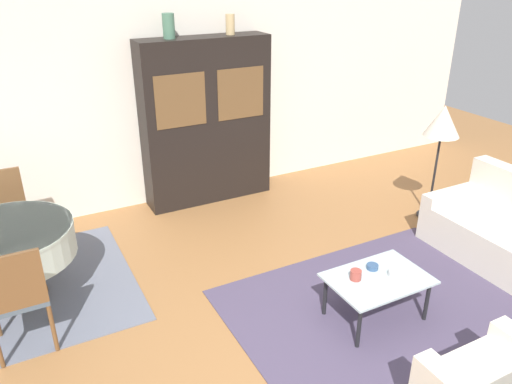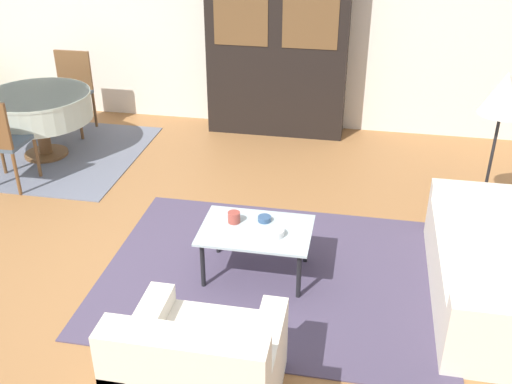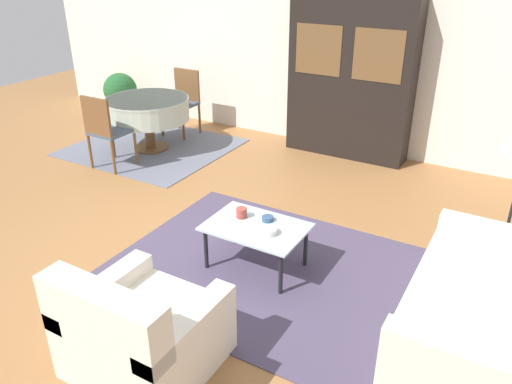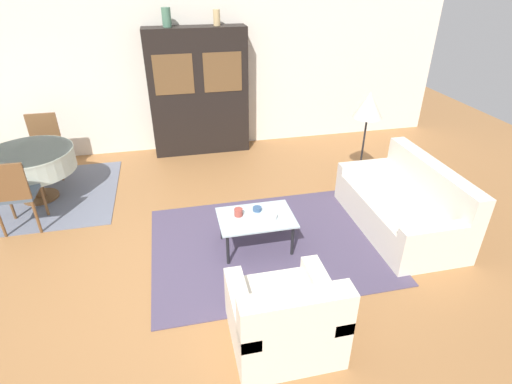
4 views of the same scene
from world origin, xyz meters
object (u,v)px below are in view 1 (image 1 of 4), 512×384
at_px(cup, 356,275).
at_px(bowl_small, 372,267).
at_px(coffee_table, 378,282).
at_px(dining_chair_near, 16,294).
at_px(display_cabinet, 206,122).
at_px(bowl, 397,274).
at_px(dining_table, 9,244).
at_px(floor_lamp, 443,125).
at_px(vase_tall, 169,26).
at_px(vase_short, 230,24).
at_px(dining_chair_far, 4,211).

xyz_separation_m(cup, bowl_small, (0.23, 0.06, -0.02)).
bearing_deg(coffee_table, dining_chair_near, 160.41).
bearing_deg(coffee_table, display_cabinet, 96.01).
bearing_deg(bowl, dining_table, 147.79).
xyz_separation_m(dining_table, floor_lamp, (4.65, -0.56, 0.60)).
height_order(coffee_table, bowl, bowl).
bearing_deg(vase_tall, dining_table, -148.86).
xyz_separation_m(bowl, vase_short, (-0.11, 3.07, 1.76)).
relative_size(floor_lamp, bowl, 9.57).
bearing_deg(bowl_small, vase_tall, 104.94).
height_order(coffee_table, dining_table, dining_table).
height_order(display_cabinet, vase_tall, vase_tall).
relative_size(dining_table, bowl_small, 11.15).
bearing_deg(bowl_small, floor_lamp, 30.68).
height_order(coffee_table, dining_chair_far, dining_chair_far).
xyz_separation_m(dining_chair_far, floor_lamp, (4.65, -1.36, 0.63)).
xyz_separation_m(bowl_small, vase_tall, (-0.77, 2.88, 1.78)).
bearing_deg(display_cabinet, cup, -87.51).
xyz_separation_m(floor_lamp, vase_short, (-1.84, 1.79, 1.02)).
bearing_deg(bowl, cup, 159.17).
bearing_deg(display_cabinet, vase_short, 0.15).
bearing_deg(dining_chair_far, coffee_table, 137.03).
relative_size(coffee_table, vase_short, 3.64).
xyz_separation_m(coffee_table, vase_tall, (-0.73, 3.01, 1.85)).
height_order(dining_table, vase_short, vase_short).
bearing_deg(vase_tall, dining_chair_near, -135.16).
relative_size(dining_chair_near, dining_chair_far, 1.00).
distance_m(bowl, bowl_small, 0.22).
height_order(coffee_table, cup, cup).
distance_m(dining_table, cup, 3.09).
bearing_deg(coffee_table, bowl_small, 71.81).
distance_m(bowl_small, vase_tall, 3.48).
relative_size(dining_chair_near, bowl_small, 9.25).
xyz_separation_m(floor_lamp, cup, (-2.07, -1.15, -0.72)).
distance_m(bowl, vase_short, 3.54).
bearing_deg(vase_short, floor_lamp, -44.28).
relative_size(coffee_table, floor_lamp, 0.61).
relative_size(display_cabinet, vase_short, 8.84).
xyz_separation_m(dining_chair_far, vase_short, (2.81, 0.44, 1.66)).
xyz_separation_m(dining_chair_far, bowl_small, (2.81, -2.45, -0.11)).
xyz_separation_m(display_cabinet, floor_lamp, (2.20, -1.79, 0.14)).
bearing_deg(coffee_table, vase_tall, 103.55).
height_order(display_cabinet, dining_chair_near, display_cabinet).
xyz_separation_m(dining_table, cup, (2.58, -1.71, -0.12)).
height_order(coffee_table, display_cabinet, display_cabinet).
xyz_separation_m(dining_chair_near, vase_short, (2.81, 2.03, 1.66)).
height_order(bowl, bowl_small, bowl).
bearing_deg(dining_chair_far, dining_chair_near, 90.00).
bearing_deg(dining_chair_far, floor_lamp, 163.74).
relative_size(dining_chair_far, bowl_small, 9.25).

